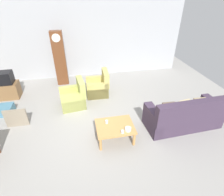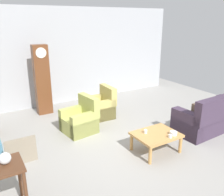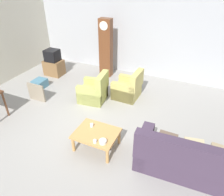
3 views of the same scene
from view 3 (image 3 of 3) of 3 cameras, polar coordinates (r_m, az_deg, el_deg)
name	(u,v)px [view 3 (image 3 of 3)]	position (r m, az deg, el deg)	size (l,w,h in m)	color
ground_plane	(96,125)	(5.67, -4.47, -7.41)	(10.40, 10.40, 0.00)	#999691
garage_door_wall	(141,32)	(7.97, 7.84, 17.31)	(8.40, 0.16, 3.20)	#ADAFB5
couch_floral	(189,161)	(4.57, 20.15, -15.59)	(2.14, 0.97, 1.04)	#423347
armchair_olive_near	(94,91)	(6.54, -4.85, 1.76)	(0.88, 0.86, 0.92)	tan
armchair_olive_far	(128,89)	(6.68, 4.35, 2.51)	(0.81, 0.78, 0.92)	tan
coffee_table_wood	(96,135)	(4.84, -4.23, -9.84)	(0.96, 0.76, 0.43)	tan
grandfather_clock	(106,48)	(7.84, -1.67, 13.22)	(0.44, 0.30, 2.11)	brown
tv_stand_cabinet	(54,68)	(8.47, -15.34, 7.92)	(0.68, 0.52, 0.57)	brown
tv_crt	(52,55)	(8.29, -15.83, 11.03)	(0.48, 0.44, 0.42)	black
framed_picture_leaning	(36,92)	(6.92, -19.74, 1.43)	(0.60, 0.05, 0.56)	gray
storage_box_blue	(40,83)	(7.74, -18.89, 3.73)	(0.40, 0.44, 0.28)	teal
cup_white_porcelain	(92,125)	(4.94, -5.49, -7.34)	(0.07, 0.07, 0.09)	white
cup_blue_rimmed	(95,141)	(4.54, -4.65, -11.61)	(0.07, 0.07, 0.07)	silver
bowl_white_stacked	(103,142)	(4.52, -2.51, -11.68)	(0.16, 0.16, 0.08)	white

